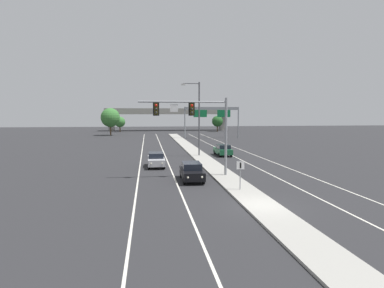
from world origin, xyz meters
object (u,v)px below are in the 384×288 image
Objects in this scene: overhead_signal_mast at (198,119)px; median_sign_post at (240,171)px; car_oncoming_black at (192,171)px; car_receding_green at (223,150)px; tree_far_left_b at (110,118)px; car_oncoming_silver at (156,160)px; highway_sign_gantry at (212,112)px; street_lamp_median at (198,114)px; tree_far_right_a at (217,121)px; tree_far_left_c at (120,122)px.

overhead_signal_mast reaches higher than median_sign_post.
car_receding_green is at bearing 67.93° from car_oncoming_black.
tree_far_left_b is at bearing 102.43° from car_oncoming_black.
car_oncoming_silver is 43.55m from highway_sign_gantry.
street_lamp_median is 1.36× the size of tree_far_left_b.
car_oncoming_black is at bearing -103.85° from tree_far_right_a.
street_lamp_median reaches higher than median_sign_post.
tree_far_left_b reaches higher than car_oncoming_black.
tree_far_left_c is at bearing 97.71° from car_oncoming_silver.
tree_far_left_b is at bearing 113.96° from car_receding_green.
median_sign_post is at bearing -89.70° from street_lamp_median.
tree_far_left_b is (-25.16, 13.38, -1.35)m from highway_sign_gantry.
street_lamp_median is 17.12m from car_oncoming_black.
tree_far_right_a reaches higher than car_receding_green.
highway_sign_gantry reaches higher than car_receding_green.
car_receding_green is (6.63, 16.34, 0.00)m from car_oncoming_black.
tree_far_left_b is at bearing 101.24° from car_oncoming_silver.
street_lamp_median is 2.22× the size of car_receding_green.
car_oncoming_silver is 0.61× the size of tree_far_left_b.
median_sign_post reaches higher than car_oncoming_silver.
highway_sign_gantry is (8.38, 53.14, 4.58)m from median_sign_post.
car_oncoming_black is at bearing -103.29° from highway_sign_gantry.
car_oncoming_black is (-3.10, 4.51, -0.77)m from median_sign_post.
car_receding_green is 61.41m from tree_far_right_a.
median_sign_post is 0.22× the size of street_lamp_median.
overhead_signal_mast is 14.84m from street_lamp_median.
car_oncoming_black and car_oncoming_silver have the same top height.
highway_sign_gantry is (11.49, 48.63, 5.34)m from car_oncoming_black.
car_oncoming_silver is (-3.69, 6.45, -4.55)m from overhead_signal_mast.
street_lamp_median reaches higher than tree_far_left_b.
tree_far_right_a reaches higher than car_oncoming_silver.
tree_far_right_a is (18.09, 75.03, -1.99)m from overhead_signal_mast.
car_receding_green is (5.85, 14.90, -4.55)m from overhead_signal_mast.
median_sign_post is 53.99m from highway_sign_gantry.
tree_far_left_c reaches higher than car_receding_green.
car_oncoming_black is 50.26m from highway_sign_gantry.
street_lamp_median reaches higher than tree_far_right_a.
tree_far_left_c is at bearing 100.61° from median_sign_post.
median_sign_post is 5.53m from car_oncoming_black.
tree_far_left_c is (-15.57, 63.07, -2.60)m from street_lamp_median.
tree_far_right_a is at bearing 75.27° from street_lamp_median.
tree_far_left_c is (-15.67, 83.68, 1.60)m from median_sign_post.
car_oncoming_black and car_receding_green have the same top height.
overhead_signal_mast is at bearing 111.40° from median_sign_post.
car_oncoming_silver is 0.34× the size of highway_sign_gantry.
overhead_signal_mast reaches higher than tree_far_left_c.
tree_far_right_a is at bearing 72.38° from car_oncoming_silver.
car_oncoming_silver is 0.91× the size of tree_far_left_c.
median_sign_post is 0.30× the size of tree_far_left_b.
tree_far_left_c reaches higher than median_sign_post.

